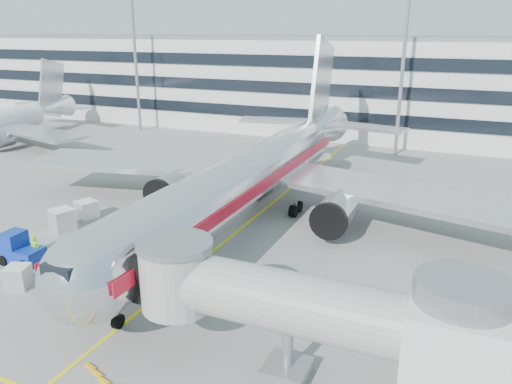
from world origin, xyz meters
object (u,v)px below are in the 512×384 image
at_px(main_jet, 255,173).
at_px(belt_loader, 110,259).
at_px(cargo_container_front, 18,277).
at_px(cargo_container_right, 87,210).
at_px(baggage_tug, 19,250).
at_px(ramp_worker, 35,249).
at_px(cargo_container_left, 62,220).

xyz_separation_m(main_jet, belt_loader, (-5.54, -13.60, -3.61)).
relative_size(belt_loader, cargo_container_front, 2.50).
distance_m(main_jet, cargo_container_right, 15.77).
bearing_deg(cargo_container_right, baggage_tug, -79.41).
distance_m(belt_loader, ramp_worker, 5.89).
bearing_deg(ramp_worker, cargo_container_left, 93.80).
bearing_deg(cargo_container_front, main_jet, 63.38).
height_order(baggage_tug, cargo_container_left, baggage_tug).
height_order(cargo_container_left, ramp_worker, ramp_worker).
distance_m(main_jet, cargo_container_front, 20.97).
relative_size(cargo_container_right, ramp_worker, 1.03).
bearing_deg(cargo_container_left, belt_loader, -25.74).
bearing_deg(baggage_tug, main_jet, 52.02).
xyz_separation_m(baggage_tug, ramp_worker, (1.00, 0.55, -0.00)).
height_order(baggage_tug, cargo_container_front, baggage_tug).
bearing_deg(belt_loader, cargo_container_right, 140.25).
bearing_deg(belt_loader, cargo_container_left, 154.26).
xyz_separation_m(cargo_container_right, ramp_worker, (2.69, -8.47, 0.14)).
bearing_deg(ramp_worker, main_jet, 30.34).
relative_size(cargo_container_left, ramp_worker, 1.10).
relative_size(belt_loader, cargo_container_right, 2.20).
xyz_separation_m(cargo_container_left, cargo_container_right, (0.16, 2.85, -0.06)).
relative_size(baggage_tug, cargo_container_left, 1.41).
bearing_deg(cargo_container_left, main_jet, 34.00).
height_order(cargo_container_right, cargo_container_front, cargo_container_right).
distance_m(cargo_container_right, cargo_container_front, 12.73).
xyz_separation_m(belt_loader, cargo_container_front, (-3.73, -4.89, 0.15)).
bearing_deg(baggage_tug, cargo_container_front, -43.85).
height_order(cargo_container_right, ramp_worker, ramp_worker).
bearing_deg(cargo_container_front, ramp_worker, 119.99).
distance_m(cargo_container_front, ramp_worker, 3.92).
height_order(cargo_container_front, ramp_worker, ramp_worker).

